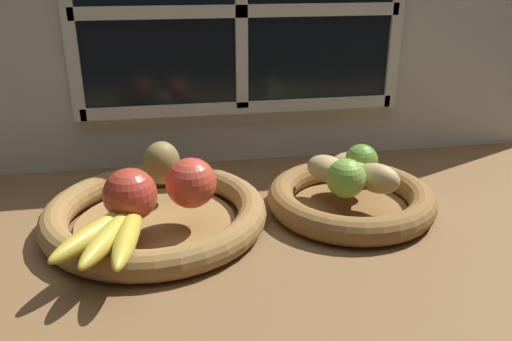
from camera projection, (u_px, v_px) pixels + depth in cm
name	position (u px, v px, depth cm)	size (l,w,h in cm)	color
ground_plane	(268.00, 229.00, 86.37)	(140.00, 90.00, 3.00)	brown
back_wall	(240.00, 26.00, 102.42)	(140.00, 4.60, 55.00)	silver
fruit_bowl_left	(156.00, 214.00, 83.23)	(35.82, 35.82, 4.58)	olive
fruit_bowl_right	(350.00, 199.00, 88.58)	(28.61, 28.61, 4.58)	brown
apple_red_front	(130.00, 195.00, 75.00)	(7.88, 7.88, 7.88)	#B73828
apple_red_right	(191.00, 183.00, 79.05)	(7.81, 7.81, 7.81)	#CC422D
pear_brown	(162.00, 163.00, 87.55)	(5.77, 6.31, 7.39)	olive
banana_bunch_front	(113.00, 232.00, 69.67)	(12.86, 18.76, 2.97)	gold
potato_large	(352.00, 175.00, 86.90)	(8.05, 5.17, 4.00)	#A38451
potato_oblong	(327.00, 169.00, 88.73)	(8.12, 5.47, 4.51)	tan
potato_small	(377.00, 178.00, 84.39)	(7.67, 4.56, 4.93)	tan
potato_back	(354.00, 164.00, 91.09)	(8.09, 5.62, 4.24)	tan
lime_near	(346.00, 178.00, 82.59)	(6.36, 6.36, 6.36)	#7AAD3D
lime_far	(361.00, 161.00, 90.48)	(5.88, 5.88, 5.88)	olive
chili_pepper	(367.00, 186.00, 84.76)	(2.18, 2.18, 10.23)	red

